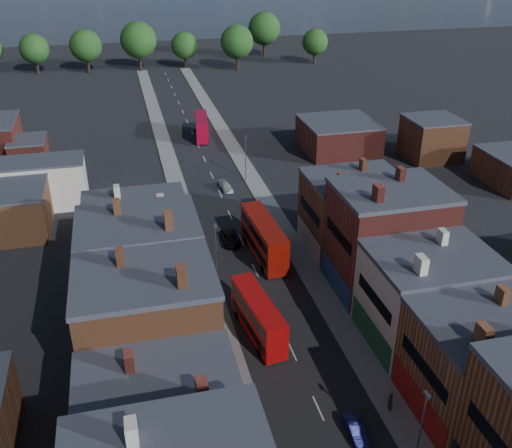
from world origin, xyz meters
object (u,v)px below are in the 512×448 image
bus_0 (258,316)px  ped_3 (390,402)px  bus_1 (264,237)px  car_1 (355,429)px  car_3 (226,187)px  bus_2 (202,126)px  car_2 (230,238)px

bus_0 → ped_3: size_ratio=5.78×
bus_1 → car_1: size_ratio=3.34×
car_1 → bus_0: bearing=108.3°
car_3 → ped_3: 51.31m
bus_2 → ped_3: bus_2 is taller
bus_0 → car_2: bearing=79.2°
car_3 → bus_2: bearing=81.9°
bus_0 → bus_2: 64.85m
bus_1 → bus_2: size_ratio=1.16×
ped_3 → bus_1: bearing=19.8°
bus_2 → car_1: bearing=-82.4°
car_2 → car_3: size_ratio=1.26×
bus_1 → car_2: bus_1 is taller
ped_3 → bus_0: bearing=45.2°
bus_0 → ped_3: bearing=-63.9°
bus_1 → bus_0: bearing=-109.8°
bus_2 → ped_3: (4.60, -77.94, -1.37)m
bus_2 → car_2: (-3.10, -44.50, -1.73)m
bus_1 → bus_2: 49.13m
bus_1 → car_3: bus_1 is taller
bus_2 → ped_3: size_ratio=5.74×
car_1 → ped_3: 4.46m
bus_1 → car_2: bearing=123.8°
bus_1 → car_3: (-0.69, 22.26, -2.26)m
bus_1 → bus_2: bearing=87.2°
ped_3 → car_2: bearing=24.5°
bus_2 → car_3: bearing=-83.4°
bus_2 → car_3: bus_2 is taller
bus_0 → car_2: (1.13, 20.21, -1.74)m
bus_0 → car_2: size_ratio=2.16×
car_2 → ped_3: ped_3 is taller
car_1 → car_3: size_ratio=0.94×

